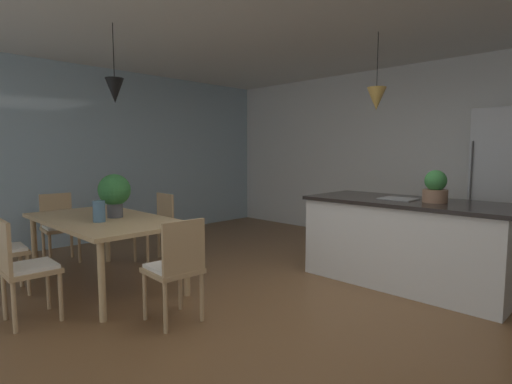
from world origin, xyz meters
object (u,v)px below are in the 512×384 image
(chair_near_right, at_px, (24,266))
(vase_on_dining_table, at_px, (99,211))
(potted_plant_on_island, at_px, (435,187))
(chair_far_left, at_px, (156,225))
(chair_kitchen_end, at_px, (176,266))
(refrigerator, at_px, (506,189))
(dining_table, at_px, (104,224))
(chair_window_end, at_px, (59,225))
(kitchen_island, at_px, (407,241))
(potted_plant_on_table, at_px, (114,192))

(chair_near_right, xyz_separation_m, vase_on_dining_table, (-0.22, 0.74, 0.35))
(potted_plant_on_island, bearing_deg, chair_far_left, -153.99)
(chair_kitchen_end, bearing_deg, refrigerator, 68.70)
(dining_table, distance_m, potted_plant_on_island, 3.42)
(chair_far_left, relative_size, vase_on_dining_table, 4.16)
(potted_plant_on_island, bearing_deg, dining_table, -137.35)
(chair_window_end, xyz_separation_m, kitchen_island, (3.54, 2.29, -0.01))
(chair_near_right, bearing_deg, refrigerator, 63.07)
(chair_kitchen_end, bearing_deg, dining_table, 179.88)
(chair_window_end, bearing_deg, chair_far_left, 44.39)
(chair_kitchen_end, height_order, vase_on_dining_table, vase_on_dining_table)
(dining_table, bearing_deg, potted_plant_on_island, 42.65)
(dining_table, height_order, vase_on_dining_table, vase_on_dining_table)
(dining_table, xyz_separation_m, kitchen_island, (2.23, 2.30, -0.20))
(chair_far_left, bearing_deg, chair_near_right, -64.30)
(potted_plant_on_table, bearing_deg, vase_on_dining_table, -58.17)
(kitchen_island, bearing_deg, dining_table, -134.11)
(potted_plant_on_table, bearing_deg, chair_window_end, -175.92)
(chair_far_left, height_order, potted_plant_on_table, potted_plant_on_table)
(refrigerator, xyz_separation_m, potted_plant_on_table, (-2.74, -3.68, 0.03))
(refrigerator, bearing_deg, kitchen_island, -110.62)
(chair_far_left, bearing_deg, potted_plant_on_island, 26.01)
(dining_table, height_order, chair_window_end, chair_window_end)
(chair_far_left, bearing_deg, refrigerator, 42.15)
(kitchen_island, xyz_separation_m, potted_plant_on_island, (0.27, 0.00, 0.59))
(chair_near_right, distance_m, potted_plant_on_table, 1.17)
(chair_kitchen_end, height_order, chair_window_end, same)
(chair_window_end, distance_m, chair_far_left, 1.25)
(chair_window_end, relative_size, refrigerator, 0.45)
(dining_table, relative_size, chair_kitchen_end, 2.16)
(dining_table, bearing_deg, chair_near_right, -64.29)
(kitchen_island, relative_size, potted_plant_on_table, 4.59)
(refrigerator, relative_size, vase_on_dining_table, 9.18)
(chair_kitchen_end, xyz_separation_m, kitchen_island, (0.92, 2.30, -0.01))
(chair_far_left, relative_size, refrigerator, 0.45)
(chair_far_left, relative_size, potted_plant_on_table, 1.91)
(chair_window_end, xyz_separation_m, potted_plant_on_island, (3.81, 2.29, 0.58))
(chair_far_left, distance_m, potted_plant_on_table, 1.04)
(chair_kitchen_end, relative_size, refrigerator, 0.45)
(dining_table, bearing_deg, refrigerator, 53.60)
(chair_far_left, bearing_deg, chair_window_end, -135.61)
(vase_on_dining_table, bearing_deg, dining_table, 145.87)
(chair_kitchen_end, bearing_deg, potted_plant_on_table, 175.26)
(chair_far_left, xyz_separation_m, vase_on_dining_table, (0.62, -1.01, 0.35))
(chair_kitchen_end, bearing_deg, vase_on_dining_table, -173.31)
(chair_kitchen_end, height_order, chair_near_right, same)
(potted_plant_on_table, bearing_deg, kitchen_island, 45.25)
(chair_window_end, height_order, refrigerator, refrigerator)
(chair_near_right, height_order, potted_plant_on_table, potted_plant_on_table)
(chair_window_end, relative_size, chair_near_right, 1.00)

